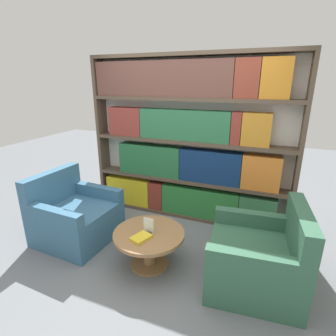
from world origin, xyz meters
name	(u,v)px	position (x,y,z in m)	size (l,w,h in m)	color
ground_plane	(149,269)	(0.00, 0.00, 0.00)	(14.00, 14.00, 0.00)	slate
bookshelf	(187,142)	(-0.02, 1.40, 1.18)	(2.99, 0.30, 2.39)	silver
armchair_left	(75,217)	(-1.19, 0.22, 0.30)	(0.94, 0.94, 0.90)	#386684
armchair_right	(258,259)	(1.13, 0.22, 0.30)	(0.98, 0.98, 0.90)	#336047
coffee_table	(149,242)	(-0.03, 0.08, 0.30)	(0.80, 0.80, 0.42)	olive
table_sign	(149,226)	(-0.03, 0.08, 0.50)	(0.12, 0.06, 0.18)	black
stray_book	(141,238)	(-0.05, -0.06, 0.44)	(0.21, 0.25, 0.03)	gold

